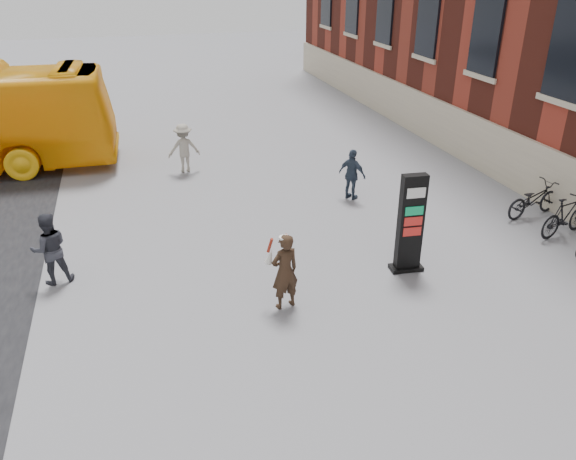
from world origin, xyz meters
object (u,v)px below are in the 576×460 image
object	(u,v)px
pedestrian_b	(184,148)
bike_5	(566,216)
pedestrian_c	(352,175)
pedestrian_a	(50,249)
info_pylon	(410,224)
woman	(285,270)
bike_6	(533,199)

from	to	relation	value
pedestrian_b	bike_5	size ratio (longest dim) A/B	0.92
pedestrian_b	pedestrian_c	size ratio (longest dim) A/B	1.07
pedestrian_a	pedestrian_c	world-z (taller)	pedestrian_a
info_pylon	pedestrian_c	xyz separation A→B (m)	(0.39, 4.57, -0.43)
pedestrian_a	pedestrian_b	size ratio (longest dim) A/B	1.01
woman	pedestrian_a	bearing A→B (deg)	-41.33
woman	pedestrian_c	bearing A→B (deg)	-139.35
pedestrian_b	pedestrian_c	xyz separation A→B (m)	(4.74, -4.00, -0.06)
pedestrian_b	bike_5	world-z (taller)	pedestrian_b
pedestrian_c	bike_5	bearing A→B (deg)	-166.79
pedestrian_a	bike_6	bearing A→B (deg)	168.79
info_pylon	pedestrian_a	world-z (taller)	info_pylon
pedestrian_c	bike_6	bearing A→B (deg)	-155.97
info_pylon	pedestrian_b	xyz separation A→B (m)	(-4.35, 8.57, -0.37)
bike_5	bike_6	size ratio (longest dim) A/B	0.95
bike_5	pedestrian_a	bearing A→B (deg)	71.37
pedestrian_c	pedestrian_b	bearing A→B (deg)	14.08
info_pylon	pedestrian_a	distance (m)	8.40
pedestrian_a	pedestrian_c	xyz separation A→B (m)	(8.60, 2.79, -0.07)
bike_5	bike_6	world-z (taller)	bike_5
info_pylon	bike_6	size ratio (longest dim) A/B	1.25
info_pylon	pedestrian_b	size ratio (longest dim) A/B	1.43
pedestrian_a	woman	bearing A→B (deg)	141.46
pedestrian_b	bike_6	xyz separation A→B (m)	(9.37, -6.69, -0.34)
info_pylon	bike_6	distance (m)	5.41
pedestrian_b	bike_6	world-z (taller)	pedestrian_b
bike_5	bike_6	bearing A→B (deg)	-13.27
bike_6	pedestrian_a	bearing A→B (deg)	78.86
pedestrian_c	pedestrian_a	bearing A→B (deg)	72.17
info_pylon	bike_5	world-z (taller)	info_pylon
info_pylon	bike_5	xyz separation A→B (m)	(5.02, 0.54, -0.67)
pedestrian_a	info_pylon	bearing A→B (deg)	156.15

